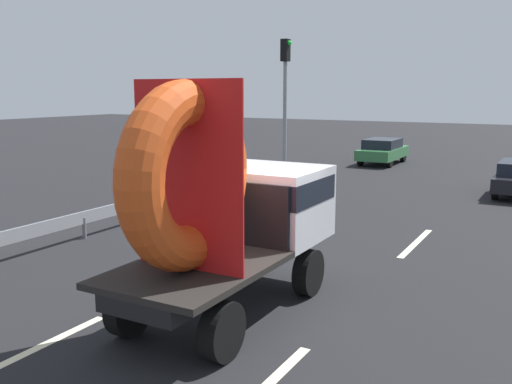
# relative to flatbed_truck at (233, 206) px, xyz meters

# --- Properties ---
(ground_plane) EXTENTS (120.00, 120.00, 0.00)m
(ground_plane) POSITION_rel_flatbed_truck_xyz_m (-0.00, 0.30, -1.82)
(ground_plane) COLOR black
(flatbed_truck) EXTENTS (2.02, 4.84, 3.90)m
(flatbed_truck) POSITION_rel_flatbed_truck_xyz_m (0.00, 0.00, 0.00)
(flatbed_truck) COLOR black
(flatbed_truck) RESTS_ON ground_plane
(traffic_light) EXTENTS (0.42, 0.36, 5.82)m
(traffic_light) POSITION_rel_flatbed_truck_xyz_m (-5.72, 13.56, 1.97)
(traffic_light) COLOR gray
(traffic_light) RESTS_ON ground_plane
(guardrail) EXTENTS (0.10, 12.68, 0.71)m
(guardrail) POSITION_rel_flatbed_truck_xyz_m (-5.79, 3.75, -1.29)
(guardrail) COLOR gray
(guardrail) RESTS_ON ground_plane
(lane_dash_left_near) EXTENTS (0.16, 2.42, 0.01)m
(lane_dash_left_near) POSITION_rel_flatbed_truck_xyz_m (-1.73, -2.62, -1.82)
(lane_dash_left_near) COLOR beige
(lane_dash_left_near) RESTS_ON ground_plane
(lane_dash_left_far) EXTENTS (0.16, 2.73, 0.01)m
(lane_dash_left_far) POSITION_rel_flatbed_truck_xyz_m (-1.73, 6.14, -1.82)
(lane_dash_left_far) COLOR beige
(lane_dash_left_far) RESTS_ON ground_plane
(lane_dash_right_near) EXTENTS (0.16, 2.14, 0.01)m
(lane_dash_right_near) POSITION_rel_flatbed_truck_xyz_m (1.73, -1.87, -1.82)
(lane_dash_right_near) COLOR beige
(lane_dash_right_near) RESTS_ON ground_plane
(lane_dash_right_far) EXTENTS (0.16, 2.98, 0.01)m
(lane_dash_right_far) POSITION_rel_flatbed_truck_xyz_m (1.73, 5.87, -1.82)
(lane_dash_right_far) COLOR beige
(lane_dash_right_far) RESTS_ON ground_plane
(oncoming_car) EXTENTS (1.70, 3.96, 1.29)m
(oncoming_car) POSITION_rel_flatbed_truck_xyz_m (-3.53, 20.52, -1.13)
(oncoming_car) COLOR black
(oncoming_car) RESTS_ON ground_plane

